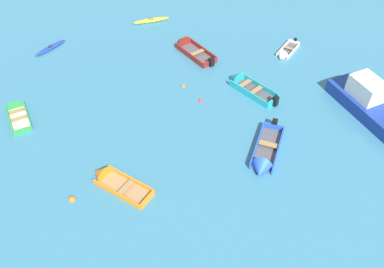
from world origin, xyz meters
The scene contains 12 objects.
kayak_yellow_outer_left centered at (-5.93, 36.08, 0.15)m, with size 3.18×1.94×0.31m.
rowboat_white_back_row_center centered at (5.99, 32.58, 0.13)m, with size 2.05×3.11×0.88m.
rowboat_maroon_center centered at (-1.90, 32.22, 0.22)m, with size 4.04×3.93×1.34m.
kayak_deep_blue_far_back centered at (-13.19, 30.43, 0.14)m, with size 1.90×2.89×0.29m.
rowboat_turquoise_foreground_center centered at (3.04, 27.91, 0.24)m, with size 4.11×3.60×1.25m.
rowboat_orange_cluster_outer centered at (-4.28, 17.81, 0.17)m, with size 4.15×2.77×1.24m.
rowboat_green_far_right centered at (-12.40, 22.66, 0.17)m, with size 2.89×3.39×1.13m.
rowboat_blue_near_left centered at (4.72, 20.71, 0.22)m, with size 2.14×4.82×1.29m.
motor_launch_deep_blue_back_row_right centered at (11.94, 26.03, 0.75)m, with size 5.71×7.05×2.74m.
mooring_buoy_central centered at (0.07, 25.81, 0.00)m, with size 0.32×0.32×0.32m, color red.
mooring_buoy_near_foreground centered at (-1.46, 27.30, 0.00)m, with size 0.30×0.30×0.30m, color orange.
mooring_buoy_midfield centered at (-5.95, 16.13, 0.00)m, with size 0.41×0.41×0.41m, color orange.
Camera 1 is at (2.96, 3.52, 19.13)m, focal length 38.41 mm.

